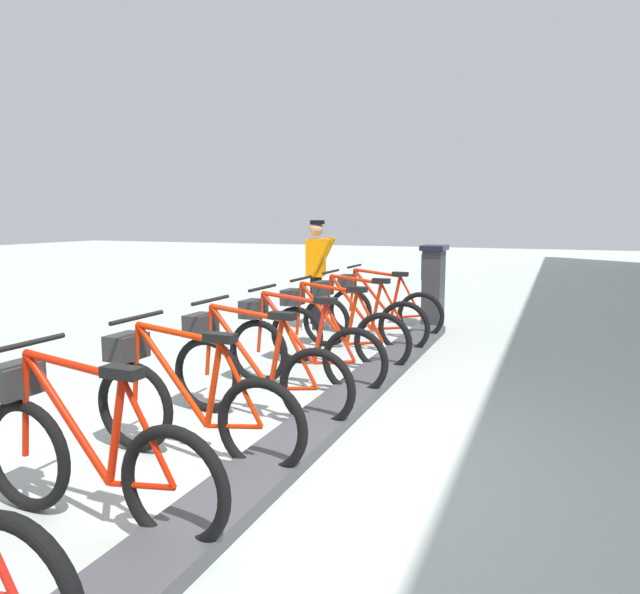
% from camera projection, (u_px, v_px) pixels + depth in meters
% --- Properties ---
extents(ground_plane, '(60.00, 60.00, 0.00)m').
position_uv_depth(ground_plane, '(279.00, 464.00, 4.07)').
color(ground_plane, '#AFB8B0').
extents(dock_rail_base, '(0.44, 10.25, 0.10)m').
position_uv_depth(dock_rail_base, '(279.00, 457.00, 4.06)').
color(dock_rail_base, '#47474C').
rests_on(dock_rail_base, ground).
extents(payment_kiosk, '(0.36, 0.52, 1.28)m').
position_uv_depth(payment_kiosk, '(433.00, 285.00, 9.03)').
color(payment_kiosk, '#38383D').
rests_on(payment_kiosk, ground).
extents(bike_docked_0, '(1.72, 0.54, 1.02)m').
position_uv_depth(bike_docked_0, '(380.00, 307.00, 8.39)').
color(bike_docked_0, black).
rests_on(bike_docked_0, ground).
extents(bike_docked_1, '(1.72, 0.54, 1.02)m').
position_uv_depth(bike_docked_1, '(359.00, 317.00, 7.52)').
color(bike_docked_1, black).
rests_on(bike_docked_1, ground).
extents(bike_docked_2, '(1.72, 0.54, 1.02)m').
position_uv_depth(bike_docked_2, '(332.00, 330.00, 6.66)').
color(bike_docked_2, black).
rests_on(bike_docked_2, ground).
extents(bike_docked_3, '(1.72, 0.54, 1.02)m').
position_uv_depth(bike_docked_3, '(298.00, 347.00, 5.79)').
color(bike_docked_3, black).
rests_on(bike_docked_3, ground).
extents(bike_docked_4, '(1.72, 0.54, 1.02)m').
position_uv_depth(bike_docked_4, '(252.00, 370.00, 4.93)').
color(bike_docked_4, black).
rests_on(bike_docked_4, ground).
extents(bike_docked_5, '(1.72, 0.54, 1.02)m').
position_uv_depth(bike_docked_5, '(186.00, 402.00, 4.06)').
color(bike_docked_5, black).
rests_on(bike_docked_5, ground).
extents(bike_docked_6, '(1.72, 0.54, 1.02)m').
position_uv_depth(bike_docked_6, '(84.00, 452.00, 3.20)').
color(bike_docked_6, black).
rests_on(bike_docked_6, ground).
extents(worker_near_rack, '(0.51, 0.68, 1.66)m').
position_uv_depth(worker_near_rack, '(317.00, 270.00, 8.85)').
color(worker_near_rack, white).
rests_on(worker_near_rack, ground).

